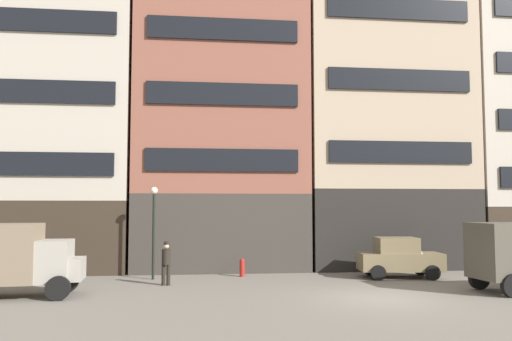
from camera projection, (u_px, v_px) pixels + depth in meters
name	position (u px, v px, depth m)	size (l,w,h in m)	color
ground_plane	(381.00, 299.00, 18.17)	(120.00, 120.00, 0.00)	slate
building_far_left	(68.00, 101.00, 27.76)	(7.69, 7.11, 17.73)	#33281E
building_center_left	(220.00, 107.00, 28.66)	(9.35, 7.11, 17.38)	#38332D
building_center_right	(378.00, 125.00, 29.62)	(9.41, 7.11, 15.78)	black
delivery_truck_far	(15.00, 257.00, 18.51)	(4.46, 2.38, 2.62)	gray
sedan_dark	(399.00, 258.00, 23.61)	(3.85, 2.17, 1.83)	#7A6B4C
pedestrian_officer	(166.00, 261.00, 21.33)	(0.38, 0.38, 1.79)	black
streetlamp_curbside	(154.00, 219.00, 23.20)	(0.32, 0.32, 4.12)	black
fire_hydrant_curbside	(242.00, 267.00, 23.96)	(0.24, 0.24, 0.83)	maroon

